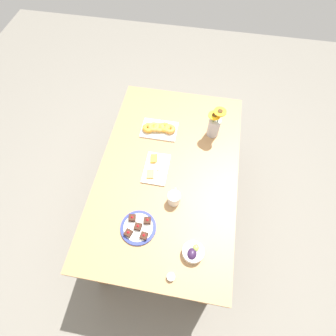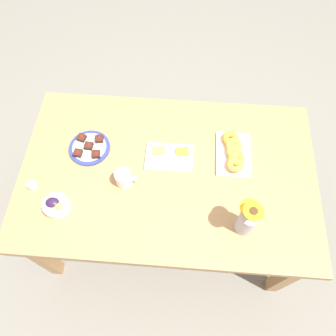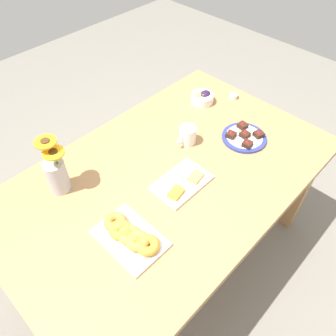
{
  "view_description": "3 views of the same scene",
  "coord_description": "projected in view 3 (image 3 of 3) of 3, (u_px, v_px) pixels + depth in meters",
  "views": [
    {
      "loc": [
        -0.92,
        -0.17,
        2.38
      ],
      "look_at": [
        0.0,
        0.0,
        0.78
      ],
      "focal_mm": 28.0,
      "sensor_mm": 36.0,
      "label": 1
    },
    {
      "loc": [
        0.06,
        -0.82,
        2.3
      ],
      "look_at": [
        0.0,
        0.0,
        0.78
      ],
      "focal_mm": 35.0,
      "sensor_mm": 36.0,
      "label": 2
    },
    {
      "loc": [
        0.73,
        0.71,
        1.88
      ],
      "look_at": [
        0.0,
        0.0,
        0.78
      ],
      "focal_mm": 35.0,
      "sensor_mm": 36.0,
      "label": 3
    }
  ],
  "objects": [
    {
      "name": "ground_plane",
      "position": [
        168.0,
        252.0,
        2.07
      ],
      "size": [
        6.0,
        6.0,
        0.0
      ],
      "primitive_type": "plane",
      "color": "slate"
    },
    {
      "name": "dining_table",
      "position": [
        168.0,
        185.0,
        1.59
      ],
      "size": [
        1.6,
        1.0,
        0.74
      ],
      "color": "#A87A4C",
      "rests_on": "ground_plane"
    },
    {
      "name": "coffee_mug",
      "position": [
        187.0,
        135.0,
        1.64
      ],
      "size": [
        0.12,
        0.08,
        0.09
      ],
      "color": "white",
      "rests_on": "dining_table"
    },
    {
      "name": "grape_bowl",
      "position": [
        202.0,
        97.0,
        1.89
      ],
      "size": [
        0.13,
        0.13,
        0.07
      ],
      "color": "white",
      "rests_on": "dining_table"
    },
    {
      "name": "cheese_platter",
      "position": [
        182.0,
        183.0,
        1.48
      ],
      "size": [
        0.26,
        0.17,
        0.03
      ],
      "color": "white",
      "rests_on": "dining_table"
    },
    {
      "name": "croissant_platter",
      "position": [
        130.0,
        236.0,
        1.27
      ],
      "size": [
        0.19,
        0.28,
        0.05
      ],
      "color": "white",
      "rests_on": "dining_table"
    },
    {
      "name": "jam_cup_honey",
      "position": [
        234.0,
        96.0,
        1.93
      ],
      "size": [
        0.05,
        0.05,
        0.03
      ],
      "color": "white",
      "rests_on": "dining_table"
    },
    {
      "name": "dessert_plate",
      "position": [
        244.0,
        137.0,
        1.69
      ],
      "size": [
        0.23,
        0.23,
        0.05
      ],
      "color": "navy",
      "rests_on": "dining_table"
    },
    {
      "name": "flower_vase",
      "position": [
        57.0,
        173.0,
        1.4
      ],
      "size": [
        0.1,
        0.12,
        0.27
      ],
      "color": "#B2B2BC",
      "rests_on": "dining_table"
    }
  ]
}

